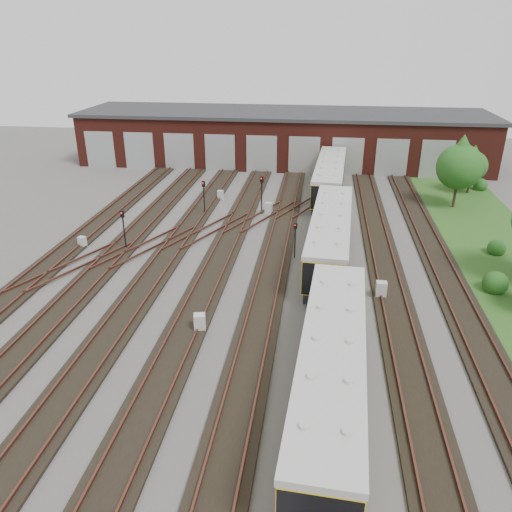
# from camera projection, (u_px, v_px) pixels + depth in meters

# --- Properties ---
(ground) EXTENTS (120.00, 120.00, 0.00)m
(ground) POSITION_uv_depth(u_px,v_px,m) (224.00, 324.00, 28.82)
(ground) COLOR #43413E
(ground) RESTS_ON ground
(track_network) EXTENTS (30.40, 70.00, 0.33)m
(track_network) POSITION_uv_depth(u_px,v_px,m) (223.00, 317.00, 29.33)
(track_network) COLOR black
(track_network) RESTS_ON ground
(maintenance_shed) EXTENTS (51.00, 12.50, 6.35)m
(maintenance_shed) POSITION_uv_depth(u_px,v_px,m) (283.00, 137.00, 63.62)
(maintenance_shed) COLOR #4D1A13
(maintenance_shed) RESTS_ON ground
(grass_verge) EXTENTS (8.00, 55.00, 0.05)m
(grass_verge) POSITION_uv_depth(u_px,v_px,m) (512.00, 268.00, 35.56)
(grass_verge) COLOR #224A18
(grass_verge) RESTS_ON ground
(metro_train) EXTENTS (3.55, 47.29, 3.13)m
(metro_train) POSITION_uv_depth(u_px,v_px,m) (330.00, 235.00, 36.23)
(metro_train) COLOR black
(metro_train) RESTS_ON ground
(signal_mast_0) EXTENTS (0.29, 0.28, 3.15)m
(signal_mast_0) POSITION_uv_depth(u_px,v_px,m) (123.00, 225.00, 37.92)
(signal_mast_0) COLOR black
(signal_mast_0) RESTS_ON ground
(signal_mast_1) EXTENTS (0.31, 0.29, 3.54)m
(signal_mast_1) POSITION_uv_depth(u_px,v_px,m) (262.00, 190.00, 45.34)
(signal_mast_1) COLOR black
(signal_mast_1) RESTS_ON ground
(signal_mast_2) EXTENTS (0.31, 0.29, 3.13)m
(signal_mast_2) POSITION_uv_depth(u_px,v_px,m) (204.00, 193.00, 45.40)
(signal_mast_2) COLOR black
(signal_mast_2) RESTS_ON ground
(signal_mast_3) EXTENTS (0.26, 0.25, 2.76)m
(signal_mast_3) POSITION_uv_depth(u_px,v_px,m) (295.00, 236.00, 36.54)
(signal_mast_3) COLOR black
(signal_mast_3) RESTS_ON ground
(relay_cabinet_0) EXTENTS (0.61, 0.54, 0.89)m
(relay_cabinet_0) POSITION_uv_depth(u_px,v_px,m) (82.00, 242.00, 38.89)
(relay_cabinet_0) COLOR #B4B7B9
(relay_cabinet_0) RESTS_ON ground
(relay_cabinet_1) EXTENTS (0.62, 0.55, 0.91)m
(relay_cabinet_1) POSITION_uv_depth(u_px,v_px,m) (220.00, 195.00, 50.09)
(relay_cabinet_1) COLOR #B4B7B9
(relay_cabinet_1) RESTS_ON ground
(relay_cabinet_2) EXTENTS (0.74, 0.66, 1.07)m
(relay_cabinet_2) POSITION_uv_depth(u_px,v_px,m) (200.00, 323.00, 27.94)
(relay_cabinet_2) COLOR #B4B7B9
(relay_cabinet_2) RESTS_ON ground
(relay_cabinet_3) EXTENTS (0.71, 0.64, 1.03)m
(relay_cabinet_3) POSITION_uv_depth(u_px,v_px,m) (269.00, 208.00, 46.21)
(relay_cabinet_3) COLOR #B4B7B9
(relay_cabinet_3) RESTS_ON ground
(relay_cabinet_4) EXTENTS (0.66, 0.55, 1.11)m
(relay_cabinet_4) POSITION_uv_depth(u_px,v_px,m) (381.00, 290.00, 31.47)
(relay_cabinet_4) COLOR #B4B7B9
(relay_cabinet_4) RESTS_ON ground
(tree_0) EXTENTS (4.21, 4.21, 6.98)m
(tree_0) POSITION_uv_depth(u_px,v_px,m) (460.00, 161.00, 46.07)
(tree_0) COLOR #2F2115
(tree_0) RESTS_ON ground
(tree_1) EXTENTS (3.06, 3.06, 5.07)m
(tree_1) POSITION_uv_depth(u_px,v_px,m) (473.00, 163.00, 50.78)
(tree_1) COLOR #2F2115
(tree_1) RESTS_ON ground
(bush_0) EXTENTS (1.62, 1.62, 1.62)m
(bush_0) POSITION_uv_depth(u_px,v_px,m) (496.00, 280.00, 32.15)
(bush_0) COLOR #184D16
(bush_0) RESTS_ON ground
(bush_1) EXTENTS (1.35, 1.35, 1.35)m
(bush_1) POSITION_uv_depth(u_px,v_px,m) (497.00, 246.00, 37.66)
(bush_1) COLOR #184D16
(bush_1) RESTS_ON ground
(bush_2) EXTENTS (1.46, 1.46, 1.46)m
(bush_2) POSITION_uv_depth(u_px,v_px,m) (481.00, 183.00, 52.92)
(bush_2) COLOR #184D16
(bush_2) RESTS_ON ground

